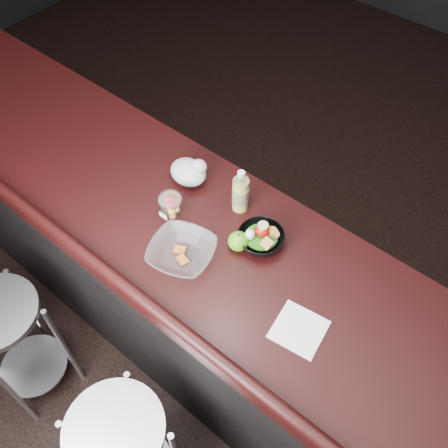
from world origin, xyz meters
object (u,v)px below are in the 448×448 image
Objects in this scene: stool_right at (123,444)px; takeout_bowl at (182,252)px; lemonade_bottle at (241,193)px; green_apple at (239,241)px; snack_bowl at (261,238)px; fruit_cup at (171,205)px; stool_left at (9,333)px.

takeout_bowl is (-0.15, 0.55, 0.51)m from stool_right.
lemonade_bottle reaches higher than takeout_bowl.
snack_bowl is (0.05, 0.07, -0.00)m from green_apple.
green_apple is (0.11, -0.15, -0.05)m from lemonade_bottle.
fruit_cup is 0.29m from green_apple.
stool_left is 9.03× the size of green_apple.
stool_left is at bearing -134.14° from green_apple.
fruit_cup is at bearing 58.90° from stool_left.
stool_left is 3.73× the size of lemonade_bottle.
snack_bowl is at bearing 18.48° from fruit_cup.
snack_bowl is (0.03, 0.78, 0.52)m from stool_right.
fruit_cup is at bearing -131.02° from lemonade_bottle.
snack_bowl is (0.16, -0.09, -0.05)m from lemonade_bottle.
snack_bowl reaches higher than stool_left.
snack_bowl is (0.34, 0.11, -0.03)m from fruit_cup.
stool_left is 1.00× the size of stool_right.
green_apple is at bearing 51.43° from takeout_bowl.
fruit_cup is 0.43× the size of takeout_bowl.
fruit_cup is 1.54× the size of green_apple.
stool_left is 4.06× the size of snack_bowl.
fruit_cup reaches higher than stool_left.
lemonade_bottle is at bearing 56.35° from stool_left.
lemonade_bottle is (0.57, 0.86, 0.57)m from stool_left.
green_apple is at bearing 45.86° from stool_left.
lemonade_bottle reaches higher than green_apple.
stool_left and stool_right have the same top height.
snack_bowl is at bearing 51.55° from takeout_bowl.
stool_left is 1.18m from lemonade_bottle.
lemonade_bottle is 0.20m from green_apple.
lemonade_bottle is 0.68× the size of takeout_bowl.
snack_bowl reaches higher than takeout_bowl.
snack_bowl is 0.29m from takeout_bowl.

